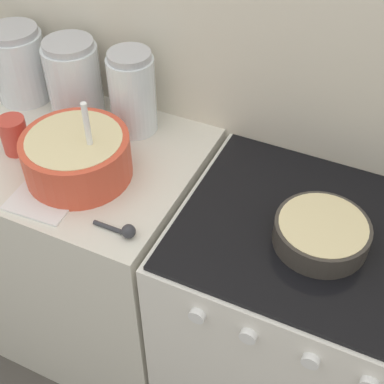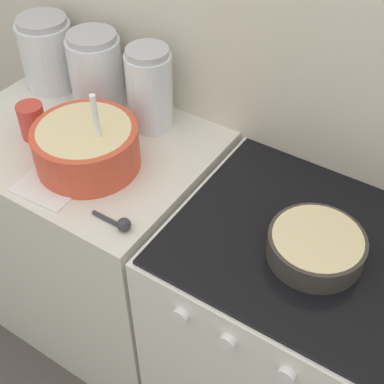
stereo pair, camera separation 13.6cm
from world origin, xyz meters
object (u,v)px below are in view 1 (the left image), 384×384
Objects in this scene: stove at (296,332)px; storage_jar_middle at (74,83)px; mixing_bowl at (77,154)px; storage_jar_left at (20,69)px; baking_pan at (321,233)px; storage_jar_right at (133,97)px; tin_can at (14,135)px.

storage_jar_middle reaches higher than stove.
mixing_bowl is 1.23× the size of storage_jar_left.
storage_jar_middle is at bearing 0.00° from storage_jar_left.
baking_pan is at bearing -14.47° from storage_jar_middle.
mixing_bowl is 1.27× the size of baking_pan.
storage_jar_left reaches higher than stove.
mixing_bowl is 0.46m from storage_jar_left.
storage_jar_right is at bearing 161.15° from baking_pan.
tin_can is (-0.89, -0.02, 0.02)m from baking_pan.
stove is 3.94× the size of baking_pan.
tin_can is at bearing -57.24° from storage_jar_left.
storage_jar_right is at bearing -0.00° from storage_jar_middle.
storage_jar_middle reaches higher than tin_can.
tin_can is (-0.89, -0.06, 0.51)m from stove.
baking_pan is 0.90× the size of storage_jar_right.
storage_jar_left is 0.41m from storage_jar_right.
storage_jar_left is (-1.04, 0.18, 0.55)m from stove.
storage_jar_right is (-0.64, 0.22, 0.07)m from baking_pan.
storage_jar_left is at bearing 146.15° from mixing_bowl.
tin_can is (-0.05, -0.24, -0.05)m from storage_jar_middle.
tin_can is at bearing 176.83° from mixing_bowl.
baking_pan is at bearing -18.85° from storage_jar_right.
storage_jar_left is at bearing 169.93° from stove.
storage_jar_right is (0.41, -0.00, 0.01)m from storage_jar_left.
mixing_bowl reaches higher than storage_jar_middle.
tin_can is (-0.26, -0.24, -0.05)m from storage_jar_right.
stove is at bearing -12.48° from storage_jar_middle.
storage_jar_middle is (-0.84, 0.18, 0.56)m from stove.
baking_pan is at bearing 1.56° from tin_can.
storage_jar_left is 2.18× the size of tin_can.
baking_pan is at bearing -81.90° from stove.
baking_pan is at bearing -11.72° from storage_jar_left.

